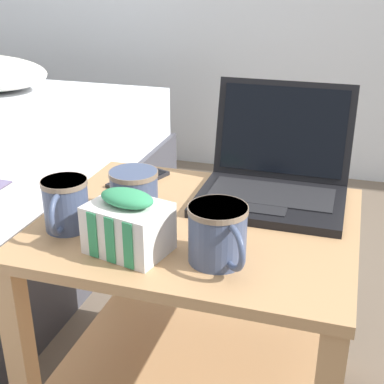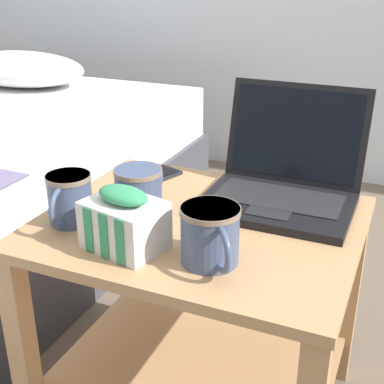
# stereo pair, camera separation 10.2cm
# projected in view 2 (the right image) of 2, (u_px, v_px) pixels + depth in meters

# --- Properties ---
(bedside_table) EXTENTS (0.64, 0.53, 0.49)m
(bedside_table) POSITION_uv_depth(u_px,v_px,m) (199.00, 293.00, 1.16)
(bedside_table) COLOR tan
(bedside_table) RESTS_ON ground_plane
(laptop) EXTENTS (0.31, 0.29, 0.24)m
(laptop) POSITION_uv_depth(u_px,v_px,m) (283.00, 180.00, 1.16)
(laptop) COLOR black
(laptop) RESTS_ON bedside_table
(mug_front_left) EXTENTS (0.12, 0.13, 0.10)m
(mug_front_left) POSITION_uv_depth(u_px,v_px,m) (211.00, 233.00, 0.92)
(mug_front_left) COLOR #3F4C6B
(mug_front_left) RESTS_ON bedside_table
(mug_front_right) EXTENTS (0.10, 0.14, 0.10)m
(mug_front_right) POSITION_uv_depth(u_px,v_px,m) (139.00, 188.00, 1.11)
(mug_front_right) COLOR #3F4C6B
(mug_front_right) RESTS_ON bedside_table
(mug_mid_center) EXTENTS (0.09, 0.13, 0.10)m
(mug_mid_center) POSITION_uv_depth(u_px,v_px,m) (69.00, 197.00, 1.06)
(mug_mid_center) COLOR #3F4C6B
(mug_mid_center) RESTS_ON bedside_table
(snack_bag) EXTENTS (0.16, 0.13, 0.12)m
(snack_bag) POSITION_uv_depth(u_px,v_px,m) (124.00, 221.00, 0.97)
(snack_bag) COLOR silver
(snack_bag) RESTS_ON bedside_table
(cell_phone) EXTENTS (0.12, 0.17, 0.01)m
(cell_phone) POSITION_uv_depth(u_px,v_px,m) (150.00, 177.00, 1.29)
(cell_phone) COLOR black
(cell_phone) RESTS_ON bedside_table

